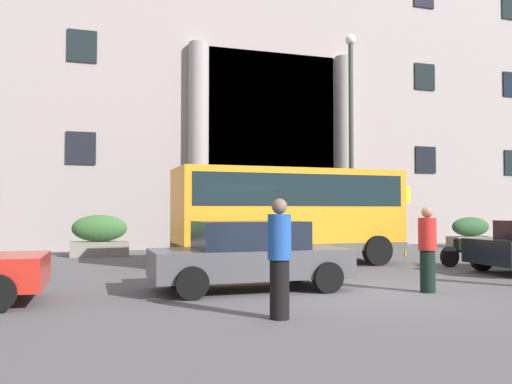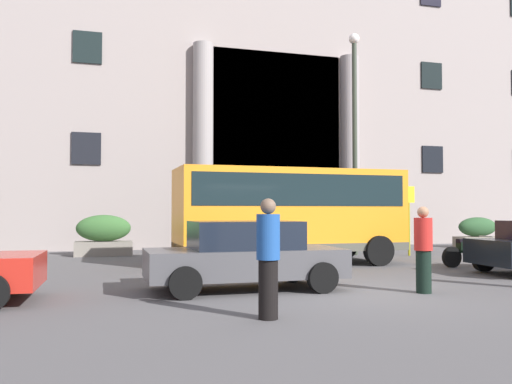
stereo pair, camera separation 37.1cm
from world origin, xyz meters
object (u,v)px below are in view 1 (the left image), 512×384
at_px(orange_minibus, 288,208).
at_px(motorcycle_near_kerb, 467,251).
at_px(hedge_planter_east, 471,233).
at_px(parked_coupe_end, 249,255).
at_px(bus_stop_sign, 405,213).
at_px(lamppost_plaza_centre, 351,127).
at_px(hedge_planter_west, 196,236).
at_px(hedge_planter_far_west, 338,231).
at_px(hedge_planter_entrance_left, 100,236).
at_px(pedestrian_woman_dark_dress, 279,257).
at_px(pedestrian_woman_with_bag, 427,249).

bearing_deg(orange_minibus, motorcycle_near_kerb, -24.40).
distance_m(hedge_planter_east, parked_coupe_end, 16.31).
distance_m(bus_stop_sign, lamppost_plaza_centre, 3.77).
distance_m(hedge_planter_west, lamppost_plaza_centre, 7.30).
height_order(hedge_planter_west, hedge_planter_far_west, hedge_planter_far_west).
bearing_deg(motorcycle_near_kerb, hedge_planter_entrance_left, 143.62).
bearing_deg(orange_minibus, hedge_planter_far_west, 49.33).
relative_size(motorcycle_near_kerb, lamppost_plaza_centre, 0.23).
distance_m(bus_stop_sign, hedge_planter_entrance_left, 11.25).
bearing_deg(hedge_planter_far_west, hedge_planter_east, -1.38).
height_order(hedge_planter_west, pedestrian_woman_dark_dress, pedestrian_woman_dark_dress).
bearing_deg(hedge_planter_entrance_left, motorcycle_near_kerb, -34.61).
bearing_deg(pedestrian_woman_dark_dress, pedestrian_woman_with_bag, -108.94).
height_order(motorcycle_near_kerb, pedestrian_woman_with_bag, pedestrian_woman_with_bag).
xyz_separation_m(hedge_planter_entrance_left, hedge_planter_east, (16.11, -0.25, -0.07)).
relative_size(orange_minibus, hedge_planter_far_west, 3.31).
bearing_deg(lamppost_plaza_centre, hedge_planter_west, 153.76).
bearing_deg(bus_stop_sign, orange_minibus, -161.35).
bearing_deg(motorcycle_near_kerb, parked_coupe_end, -163.16).
xyz_separation_m(orange_minibus, motorcycle_near_kerb, (4.83, -2.13, -1.27)).
distance_m(pedestrian_woman_with_bag, pedestrian_woman_dark_dress, 4.07).
distance_m(hedge_planter_far_west, lamppost_plaza_centre, 4.60).
relative_size(hedge_planter_east, lamppost_plaza_centre, 0.24).
height_order(hedge_planter_west, motorcycle_near_kerb, hedge_planter_west).
relative_size(hedge_planter_far_west, hedge_planter_east, 1.04).
bearing_deg(orange_minibus, pedestrian_woman_with_bag, -84.62).
bearing_deg(hedge_planter_entrance_left, lamppost_plaza_centre, -14.28).
xyz_separation_m(hedge_planter_west, hedge_planter_east, (12.46, -0.61, -0.00)).
height_order(hedge_planter_entrance_left, pedestrian_woman_dark_dress, pedestrian_woman_dark_dress).
bearing_deg(pedestrian_woman_dark_dress, orange_minibus, -63.70).
distance_m(motorcycle_near_kerb, pedestrian_woman_with_bag, 5.77).
relative_size(hedge_planter_far_west, pedestrian_woman_with_bag, 1.21).
distance_m(orange_minibus, parked_coupe_end, 5.47).
bearing_deg(hedge_planter_entrance_left, orange_minibus, -42.35).
bearing_deg(hedge_planter_far_west, hedge_planter_entrance_left, 179.43).
height_order(hedge_planter_east, parked_coupe_end, parked_coupe_end).
relative_size(hedge_planter_far_west, motorcycle_near_kerb, 1.08).
bearing_deg(hedge_planter_east, motorcycle_near_kerb, -130.43).
bearing_deg(orange_minibus, bus_stop_sign, 18.02).
bearing_deg(pedestrian_woman_with_bag, orange_minibus, 65.17).
bearing_deg(orange_minibus, hedge_planter_east, 23.22).
bearing_deg(hedge_planter_far_west, orange_minibus, -130.04).
height_order(pedestrian_woman_with_bag, pedestrian_woman_dark_dress, pedestrian_woman_dark_dress).
bearing_deg(hedge_planter_far_west, pedestrian_woman_with_bag, -107.51).
distance_m(hedge_planter_far_west, motorcycle_near_kerb, 7.05).
bearing_deg(hedge_planter_entrance_left, hedge_planter_east, -0.90).
bearing_deg(hedge_planter_west, hedge_planter_east, -2.80).
bearing_deg(pedestrian_woman_dark_dress, motorcycle_near_kerb, -96.77).
height_order(bus_stop_sign, hedge_planter_west, bus_stop_sign).
height_order(orange_minibus, hedge_planter_east, orange_minibus).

